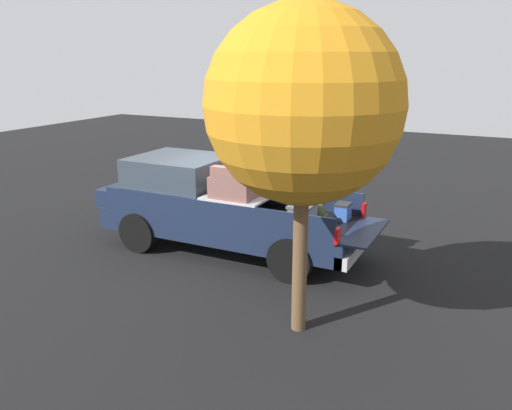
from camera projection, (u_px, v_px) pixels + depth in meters
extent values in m
plane|color=black|center=(231.00, 250.00, 11.16)|extent=(40.00, 40.00, 0.00)
cube|color=#162138|center=(231.00, 223.00, 10.98)|extent=(5.50, 1.92, 0.44)
cube|color=black|center=(283.00, 220.00, 10.41)|extent=(2.80, 1.80, 0.04)
cube|color=#162138|center=(263.00, 222.00, 9.54)|extent=(2.80, 0.06, 0.50)
cube|color=#162138|center=(300.00, 198.00, 11.14)|extent=(2.80, 0.06, 0.50)
cube|color=#162138|center=(223.00, 201.00, 10.92)|extent=(0.06, 1.80, 0.50)
cube|color=#162138|center=(365.00, 232.00, 9.70)|extent=(0.55, 1.80, 0.04)
cube|color=#B2B2B7|center=(248.00, 191.00, 10.60)|extent=(1.25, 1.92, 0.04)
cube|color=#162138|center=(177.00, 194.00, 11.43)|extent=(2.30, 1.92, 0.50)
cube|color=#2D3842|center=(180.00, 170.00, 11.23)|extent=(1.94, 1.76, 0.60)
cube|color=#162138|center=(129.00, 190.00, 12.02)|extent=(0.40, 1.82, 0.38)
cube|color=#B2B2B7|center=(355.00, 247.00, 9.86)|extent=(0.24, 1.92, 0.24)
cube|color=red|center=(337.00, 236.00, 9.00)|extent=(0.06, 0.20, 0.28)
cube|color=red|center=(364.00, 210.00, 10.52)|extent=(0.06, 0.20, 0.28)
cylinder|color=black|center=(139.00, 232.00, 11.02)|extent=(0.86, 0.30, 0.86)
cylinder|color=black|center=(185.00, 210.00, 12.54)|extent=(0.86, 0.30, 0.86)
cylinder|color=black|center=(291.00, 259.00, 9.54)|extent=(0.86, 0.30, 0.86)
cylinder|color=black|center=(322.00, 231.00, 11.05)|extent=(0.86, 0.30, 0.86)
cube|color=slate|center=(302.00, 218.00, 9.70)|extent=(0.40, 0.55, 0.45)
cube|color=#505359|center=(303.00, 205.00, 9.64)|extent=(0.44, 0.59, 0.05)
ellipsoid|color=#384728|center=(320.00, 214.00, 10.05)|extent=(0.20, 0.36, 0.41)
ellipsoid|color=#384728|center=(325.00, 217.00, 10.02)|extent=(0.09, 0.25, 0.18)
cube|color=#3359B2|center=(343.00, 212.00, 10.30)|extent=(0.26, 0.34, 0.30)
cube|color=#262628|center=(343.00, 204.00, 10.26)|extent=(0.28, 0.36, 0.04)
cube|color=brown|center=(248.00, 180.00, 10.53)|extent=(0.85, 1.82, 0.42)
cube|color=brown|center=(264.00, 162.00, 10.27)|extent=(0.16, 1.82, 0.40)
cube|color=brown|center=(226.00, 173.00, 9.76)|extent=(0.61, 0.20, 0.22)
cube|color=brown|center=(263.00, 158.00, 11.16)|extent=(0.61, 0.20, 0.22)
cube|color=yellow|center=(239.00, 154.00, 10.01)|extent=(0.95, 0.03, 0.02)
cube|color=yellow|center=(257.00, 147.00, 10.71)|extent=(0.95, 0.03, 0.02)
cylinder|color=brown|center=(300.00, 250.00, 7.63)|extent=(0.22, 0.22, 2.58)
sphere|color=#C47C19|center=(304.00, 105.00, 7.03)|extent=(2.76, 2.76, 2.76)
cylinder|color=#2D2D33|center=(173.00, 181.00, 15.40)|extent=(0.56, 0.56, 0.90)
cylinder|color=#2D2D33|center=(172.00, 165.00, 15.27)|extent=(0.60, 0.60, 0.08)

